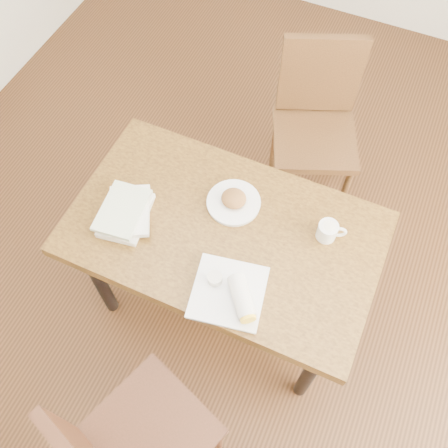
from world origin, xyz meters
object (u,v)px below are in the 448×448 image
at_px(table, 224,241).
at_px(book_stack, 126,212).
at_px(plate_burrito, 232,294).
at_px(plate_scone, 234,201).
at_px(chair_far, 316,117).
at_px(coffee_mug, 328,231).
at_px(chair_near, 129,448).

distance_m(table, book_stack, 0.41).
bearing_deg(plate_burrito, plate_scone, 112.80).
bearing_deg(plate_scone, chair_far, 80.86).
bearing_deg(chair_far, plate_burrito, -88.38).
bearing_deg(coffee_mug, table, -159.47).
relative_size(plate_burrito, book_stack, 1.08).
xyz_separation_m(table, book_stack, (-0.38, -0.10, 0.12)).
relative_size(plate_scone, plate_burrito, 0.72).
relative_size(table, book_stack, 4.35).
distance_m(coffee_mug, book_stack, 0.80).
distance_m(chair_far, plate_burrito, 1.17).
xyz_separation_m(coffee_mug, plate_burrito, (-0.24, -0.39, -0.01)).
height_order(table, plate_burrito, plate_burrito).
bearing_deg(book_stack, plate_scone, 32.03).
bearing_deg(chair_near, chair_far, 86.71).
distance_m(table, chair_far, 0.91).
height_order(chair_far, book_stack, chair_far).
bearing_deg(table, chair_far, 83.05).
relative_size(chair_far, plate_scone, 4.32).
bearing_deg(chair_far, table, -96.95).
xyz_separation_m(coffee_mug, book_stack, (-0.76, -0.24, -0.01)).
relative_size(chair_far, plate_burrito, 3.13).
bearing_deg(book_stack, chair_far, 63.87).
bearing_deg(chair_far, plate_scone, -99.14).
relative_size(table, plate_burrito, 4.05).
distance_m(plate_scone, coffee_mug, 0.39).
bearing_deg(chair_near, book_stack, 117.88).
height_order(plate_scone, plate_burrito, plate_burrito).
bearing_deg(chair_far, book_stack, -116.13).
bearing_deg(table, chair_near, -89.34).
xyz_separation_m(plate_burrito, book_stack, (-0.52, 0.14, 0.00)).
bearing_deg(book_stack, chair_near, -62.12).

